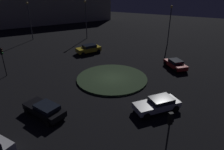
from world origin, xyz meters
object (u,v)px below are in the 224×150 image
car_yellow (89,49)px  streetlamp_east (170,20)px  car_red (176,64)px  store_building (49,5)px  car_silver (158,104)px  streetlamp_northeast_near (86,16)px  car_black (45,109)px  traffic_light_north (2,56)px  traffic_light_southwest (169,127)px  streetlamp_northeast (29,16)px

car_yellow → streetlamp_east: streetlamp_east is taller
car_red → store_building: store_building is taller
car_red → car_silver: size_ratio=0.89×
car_yellow → streetlamp_east: (11.43, -11.77, 4.08)m
car_red → streetlamp_northeast_near: 23.16m
car_red → car_black: 19.46m
traffic_light_north → traffic_light_southwest: bearing=-33.9°
streetlamp_northeast → streetlamp_northeast_near: (5.75, -10.20, -0.07)m
streetlamp_east → store_building: bearing=73.2°
car_black → traffic_light_north: 12.21m
streetlamp_northeast → store_building: size_ratio=0.21×
traffic_light_southwest → streetlamp_east: 30.51m
car_yellow → streetlamp_northeast_near: streetlamp_northeast_near is taller
car_red → car_yellow: car_yellow is taller
streetlamp_northeast → car_silver: bearing=-117.0°
streetlamp_northeast_near → traffic_light_southwest: bearing=-140.6°
car_yellow → car_black: car_yellow is taller
car_yellow → streetlamp_east: 16.90m
streetlamp_east → car_yellow: bearing=134.2°
car_yellow → streetlamp_northeast: 16.49m
car_yellow → traffic_light_southwest: (-18.57, -16.93, 2.06)m
streetlamp_east → traffic_light_north: bearing=144.8°
traffic_light_southwest → traffic_light_north: bearing=35.6°
car_red → streetlamp_east: size_ratio=0.54×
car_red → streetlamp_northeast_near: bearing=-155.8°
car_silver → streetlamp_northeast: bearing=-73.0°
car_yellow → car_silver: (-12.75, -15.08, -0.06)m
car_black → streetlamp_east: 30.33m
streetlamp_east → store_building: store_building is taller
traffic_light_southwest → car_black: bearing=46.8°
streetlamp_east → store_building: size_ratio=0.20×
traffic_light_north → store_building: size_ratio=0.11×
car_silver → streetlamp_northeast_near: 30.00m
streetlamp_northeast → streetlamp_northeast_near: streetlamp_northeast_near is taller
car_silver → car_black: car_silver is taller
traffic_light_southwest → streetlamp_east: size_ratio=0.53×
streetlamp_northeast → store_building: 23.19m
car_silver → streetlamp_east: size_ratio=0.61×
car_black → traffic_light_southwest: 11.66m
car_black → streetlamp_east: size_ratio=0.62×
car_silver → car_black: (-5.20, 9.59, -0.03)m
car_black → traffic_light_southwest: traffic_light_southwest is taller
car_red → car_silver: bearing=-40.6°
car_silver → store_building: bearing=-86.3°
streetlamp_northeast_near → store_building: store_building is taller
car_yellow → streetlamp_east: bearing=-11.9°
store_building → car_red: bearing=98.6°
streetlamp_northeast → streetlamp_northeast_near: size_ratio=0.98×
streetlamp_east → car_red: bearing=-165.0°
car_black → streetlamp_east: (29.38, -6.28, 4.17)m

